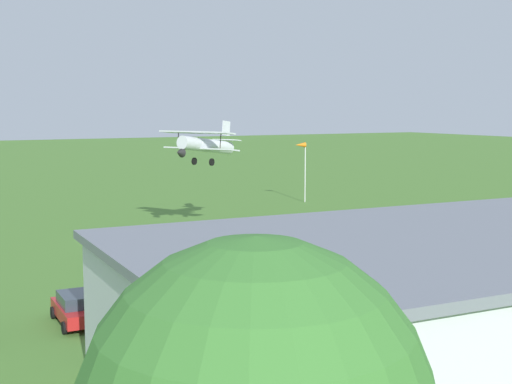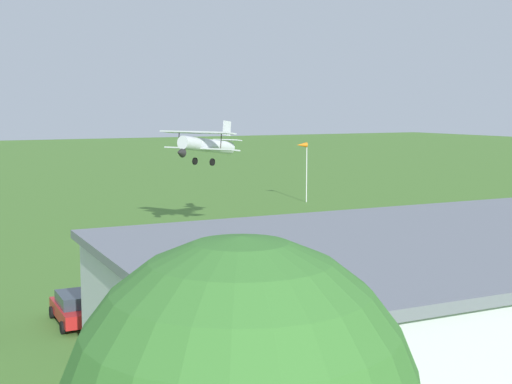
{
  "view_description": "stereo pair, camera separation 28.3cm",
  "coord_description": "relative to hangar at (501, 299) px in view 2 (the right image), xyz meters",
  "views": [
    {
      "loc": [
        18.1,
        56.6,
        11.12
      ],
      "look_at": [
        -6.7,
        10.3,
        4.92
      ],
      "focal_mm": 50.17,
      "sensor_mm": 36.0,
      "label": 1
    },
    {
      "loc": [
        17.85,
        56.73,
        11.12
      ],
      "look_at": [
        -6.7,
        10.3,
        4.92
      ],
      "focal_mm": 50.17,
      "sensor_mm": 36.0,
      "label": 2
    }
  ],
  "objects": [
    {
      "name": "car_yellow",
      "position": [
        -14.9,
        -13.29,
        -2.16
      ],
      "size": [
        2.5,
        4.9,
        1.67
      ],
      "color": "gold",
      "rests_on": "ground_plane"
    },
    {
      "name": "person_watching_takeoff",
      "position": [
        8.15,
        -18.14,
        -2.2
      ],
      "size": [
        0.53,
        0.53,
        1.66
      ],
      "color": "navy",
      "rests_on": "ground_plane"
    },
    {
      "name": "hangar",
      "position": [
        0.0,
        0.0,
        0.0
      ],
      "size": [
        33.47,
        16.86,
        6.04
      ],
      "color": "silver",
      "rests_on": "ground_plane"
    },
    {
      "name": "windsock",
      "position": [
        -20.9,
        -50.18,
        3.18
      ],
      "size": [
        1.43,
        0.67,
        7.1
      ],
      "color": "silver",
      "rests_on": "ground_plane"
    },
    {
      "name": "car_red",
      "position": [
        14.55,
        -14.89,
        -2.2
      ],
      "size": [
        2.18,
        4.41,
        1.6
      ],
      "color": "red",
      "rests_on": "ground_plane"
    },
    {
      "name": "ground_plane",
      "position": [
        5.25,
        -35.4,
        -3.03
      ],
      "size": [
        400.0,
        400.0,
        0.0
      ],
      "primitive_type": "plane",
      "color": "#47752D"
    },
    {
      "name": "biplane",
      "position": [
        -2.17,
        -35.97,
        4.91
      ],
      "size": [
        7.6,
        7.28,
        3.86
      ],
      "color": "silver"
    },
    {
      "name": "person_beside_truck",
      "position": [
        3.84,
        -19.4,
        -2.19
      ],
      "size": [
        0.52,
        0.52,
        1.68
      ],
      "color": "#B23333",
      "rests_on": "ground_plane"
    }
  ]
}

